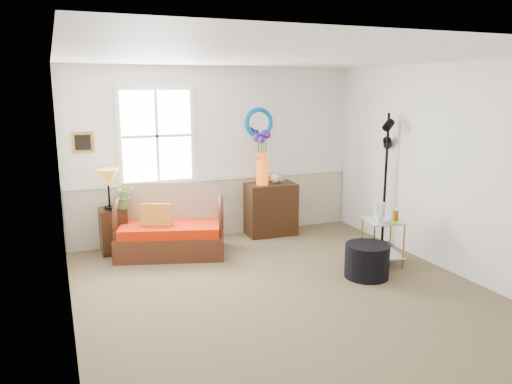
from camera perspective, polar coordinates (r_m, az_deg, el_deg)
name	(u,v)px	position (r m, az deg, el deg)	size (l,w,h in m)	color
floor	(285,294)	(5.76, 3.38, -11.61)	(4.50, 5.00, 0.01)	brown
ceiling	(288,57)	(5.29, 3.73, 15.19)	(4.50, 5.00, 0.01)	white
walls	(287,181)	(5.37, 3.55, 1.21)	(4.51, 5.01, 2.60)	silver
wainscot	(217,208)	(7.81, -4.46, -1.78)	(4.46, 0.02, 0.90)	#C4B499
chair_rail	(217,178)	(7.70, -4.49, 1.60)	(4.46, 0.04, 0.06)	white
window	(157,136)	(7.39, -11.27, 6.29)	(1.14, 0.06, 1.44)	white
picture	(83,142)	(7.28, -19.20, 5.38)	(0.28, 0.03, 0.28)	gold
mirror	(259,123)	(7.85, 0.30, 7.94)	(0.47, 0.47, 0.07)	#0075C3
loveseat	(170,221)	(7.01, -9.79, -3.30)	(1.46, 0.83, 0.95)	#592A16
throw_pillow	(156,219)	(6.96, -11.32, -3.06)	(0.42, 0.11, 0.42)	#E06103
lamp_stand	(114,231)	(7.30, -15.96, -4.27)	(0.36, 0.36, 0.64)	black
table_lamp	(109,190)	(7.12, -16.49, 0.27)	(0.31, 0.31, 0.57)	orange
potted_plant	(123,198)	(7.17, -15.00, -0.69)	(0.33, 0.37, 0.29)	#58833A
cabinet	(270,209)	(7.88, 1.66, -1.93)	(0.76, 0.49, 0.82)	black
flower_vase	(262,158)	(7.63, 0.72, 3.85)	(0.24, 0.24, 0.81)	#DE500B
side_table	(382,242)	(6.77, 14.23, -5.58)	(0.48, 0.48, 0.61)	#B6832B
tabletop_items	(387,212)	(6.65, 14.78, -2.20)	(0.37, 0.37, 0.22)	silver
floor_lamp	(385,181)	(7.43, 14.57, 1.25)	(0.28, 0.28, 1.94)	black
ottoman	(367,261)	(6.32, 12.57, -7.68)	(0.54, 0.54, 0.42)	black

